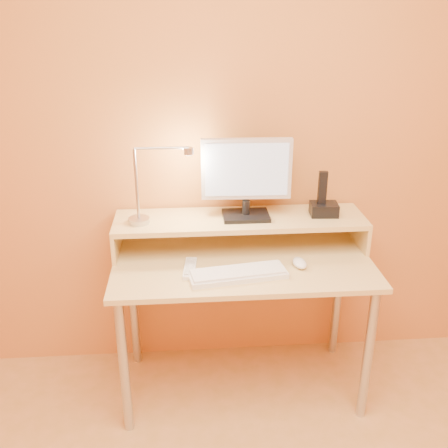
{
  "coord_description": "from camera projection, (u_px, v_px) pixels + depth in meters",
  "views": [
    {
      "loc": [
        -0.25,
        -0.94,
        1.82
      ],
      "look_at": [
        -0.09,
        1.13,
        0.93
      ],
      "focal_mm": 41.38,
      "sensor_mm": 36.0,
      "label": 1
    }
  ],
  "objects": [
    {
      "name": "wall_back",
      "position": [
        237.0,
        133.0,
        2.48
      ],
      "size": [
        3.0,
        0.04,
        2.5
      ],
      "primitive_type": "cube",
      "color": "#D27B3D",
      "rests_on": "floor"
    },
    {
      "name": "desk_leg_fl",
      "position": [
        124.0,
        367.0,
        2.27
      ],
      "size": [
        0.04,
        0.04,
        0.69
      ],
      "primitive_type": "cylinder",
      "color": "#B1B1B6",
      "rests_on": "floor"
    },
    {
      "name": "desk_leg_fr",
      "position": [
        368.0,
        355.0,
        2.35
      ],
      "size": [
        0.04,
        0.04,
        0.69
      ],
      "primitive_type": "cylinder",
      "color": "#B1B1B6",
      "rests_on": "floor"
    },
    {
      "name": "desk_leg_bl",
      "position": [
        134.0,
        306.0,
        2.73
      ],
      "size": [
        0.04,
        0.04,
        0.69
      ],
      "primitive_type": "cylinder",
      "color": "#B1B1B6",
      "rests_on": "floor"
    },
    {
      "name": "desk_leg_br",
      "position": [
        337.0,
        298.0,
        2.81
      ],
      "size": [
        0.04,
        0.04,
        0.69
      ],
      "primitive_type": "cylinder",
      "color": "#B1B1B6",
      "rests_on": "floor"
    },
    {
      "name": "desk_lower",
      "position": [
        243.0,
        264.0,
        2.4
      ],
      "size": [
        1.2,
        0.6,
        0.02
      ],
      "primitive_type": "cube",
      "color": "tan",
      "rests_on": "floor"
    },
    {
      "name": "shelf_riser_left",
      "position": [
        117.0,
        239.0,
        2.46
      ],
      "size": [
        0.02,
        0.3,
        0.14
      ],
      "primitive_type": "cube",
      "color": "tan",
      "rests_on": "desk_lower"
    },
    {
      "name": "shelf_riser_right",
      "position": [
        359.0,
        231.0,
        2.54
      ],
      "size": [
        0.02,
        0.3,
        0.14
      ],
      "primitive_type": "cube",
      "color": "tan",
      "rests_on": "desk_lower"
    },
    {
      "name": "desk_shelf",
      "position": [
        240.0,
        220.0,
        2.47
      ],
      "size": [
        1.2,
        0.3,
        0.02
      ],
      "primitive_type": "cube",
      "color": "tan",
      "rests_on": "desk_lower"
    },
    {
      "name": "monitor_foot",
      "position": [
        246.0,
        216.0,
        2.46
      ],
      "size": [
        0.22,
        0.16,
        0.02
      ],
      "primitive_type": "cube",
      "color": "black",
      "rests_on": "desk_shelf"
    },
    {
      "name": "monitor_neck",
      "position": [
        246.0,
        207.0,
        2.45
      ],
      "size": [
        0.04,
        0.04,
        0.07
      ],
      "primitive_type": "cylinder",
      "color": "black",
      "rests_on": "monitor_foot"
    },
    {
      "name": "monitor_panel",
      "position": [
        246.0,
        169.0,
        2.38
      ],
      "size": [
        0.42,
        0.05,
        0.29
      ],
      "primitive_type": "cube",
      "rotation": [
        0.0,
        0.0,
        -0.03
      ],
      "color": "silver",
      "rests_on": "monitor_neck"
    },
    {
      "name": "monitor_back",
      "position": [
        246.0,
        167.0,
        2.41
      ],
      "size": [
        0.38,
        0.02,
        0.24
      ],
      "primitive_type": "cube",
      "rotation": [
        0.0,
        0.0,
        -0.03
      ],
      "color": "black",
      "rests_on": "monitor_panel"
    },
    {
      "name": "monitor_screen",
      "position": [
        247.0,
        170.0,
        2.37
      ],
      "size": [
        0.38,
        0.02,
        0.25
      ],
      "primitive_type": "cube",
      "rotation": [
        0.0,
        0.0,
        -0.03
      ],
      "color": "#AABBD9",
      "rests_on": "monitor_panel"
    },
    {
      "name": "lamp_base",
      "position": [
        139.0,
        220.0,
        2.4
      ],
      "size": [
        0.1,
        0.1,
        0.02
      ],
      "primitive_type": "cylinder",
      "color": "#B1B1B6",
      "rests_on": "desk_shelf"
    },
    {
      "name": "lamp_post",
      "position": [
        137.0,
        184.0,
        2.33
      ],
      "size": [
        0.01,
        0.01,
        0.33
      ],
      "primitive_type": "cylinder",
      "color": "#B1B1B6",
      "rests_on": "lamp_base"
    },
    {
      "name": "lamp_arm",
      "position": [
        161.0,
        148.0,
        2.27
      ],
      "size": [
        0.24,
        0.01,
        0.01
      ],
      "primitive_type": "cylinder",
      "rotation": [
        0.0,
        1.57,
        0.0
      ],
      "color": "#B1B1B6",
      "rests_on": "lamp_post"
    },
    {
      "name": "lamp_head",
      "position": [
        189.0,
        151.0,
        2.29
      ],
      "size": [
        0.04,
        0.04,
        0.03
      ],
      "primitive_type": "cylinder",
      "color": "#B1B1B6",
      "rests_on": "lamp_arm"
    },
    {
      "name": "lamp_bulb",
      "position": [
        189.0,
        154.0,
        2.29
      ],
      "size": [
        0.03,
        0.03,
        0.0
      ],
      "primitive_type": "cylinder",
      "color": "#FFEAC6",
      "rests_on": "lamp_head"
    },
    {
      "name": "phone_dock",
      "position": [
        324.0,
        209.0,
        2.48
      ],
      "size": [
        0.14,
        0.11,
        0.06
      ],
      "primitive_type": "cube",
      "rotation": [
        0.0,
        0.0,
        -0.07
      ],
      "color": "black",
      "rests_on": "desk_shelf"
    },
    {
      "name": "phone_handset",
      "position": [
        322.0,
        188.0,
        2.44
      ],
      "size": [
        0.04,
        0.03,
        0.16
      ],
      "primitive_type": "cube",
      "rotation": [
        0.0,
        0.0,
        -0.07
      ],
      "color": "black",
      "rests_on": "phone_dock"
    },
    {
      "name": "phone_led",
      "position": [
        336.0,
        213.0,
        2.44
      ],
      "size": [
        0.01,
        0.0,
        0.04
      ],
      "primitive_type": "cube",
      "color": "#2D8DFF",
      "rests_on": "phone_dock"
    },
    {
      "name": "keyboard",
      "position": [
        238.0,
        275.0,
        2.25
      ],
      "size": [
        0.44,
        0.2,
        0.02
      ],
      "primitive_type": "cube",
      "rotation": [
        0.0,
        0.0,
        0.15
      ],
      "color": "white",
      "rests_on": "desk_lower"
    },
    {
      "name": "mouse",
      "position": [
        300.0,
        263.0,
        2.34
      ],
      "size": [
        0.07,
        0.11,
        0.04
      ],
      "primitive_type": "ellipsoid",
      "rotation": [
        0.0,
        0.0,
        0.1
      ],
      "color": "white",
      "rests_on": "desk_lower"
    },
    {
      "name": "remote_control",
      "position": [
        190.0,
        268.0,
        2.31
      ],
      "size": [
        0.07,
        0.19,
        0.02
      ],
      "primitive_type": "cube",
      "rotation": [
        0.0,
        0.0,
        -0.1
      ],
      "color": "white",
      "rests_on": "desk_lower"
    }
  ]
}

